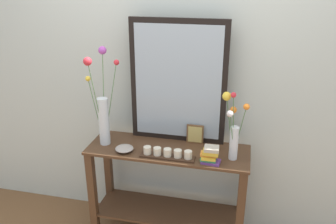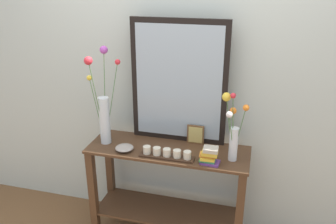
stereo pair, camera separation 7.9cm
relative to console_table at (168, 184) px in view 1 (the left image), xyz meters
The scene contains 9 objects.
wall_back 0.91m from the console_table, 90.00° to the left, with size 6.40×0.08×2.70m, color beige.
console_table is the anchor object (origin of this frame).
mirror_leaning 0.80m from the console_table, 78.37° to the left, with size 0.72×0.03×0.93m.
tall_vase_left 0.77m from the console_table, behind, with size 0.23×0.26×0.73m.
vase_right 0.72m from the console_table, ahead, with size 0.19×0.13×0.49m.
candle_tray 0.37m from the console_table, 78.66° to the right, with size 0.39×0.09×0.07m.
picture_frame_small 0.45m from the console_table, 37.17° to the left, with size 0.13×0.01×0.15m.
decorative_bowl 0.47m from the console_table, 159.87° to the right, with size 0.13×0.13×0.04m.
book_stack 0.51m from the console_table, 21.45° to the right, with size 0.14×0.10×0.12m.
Camera 1 is at (0.51, -2.23, 2.04)m, focal length 36.97 mm.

